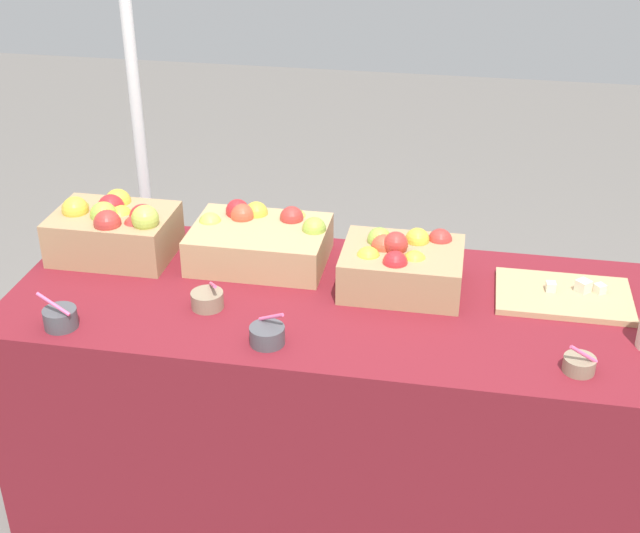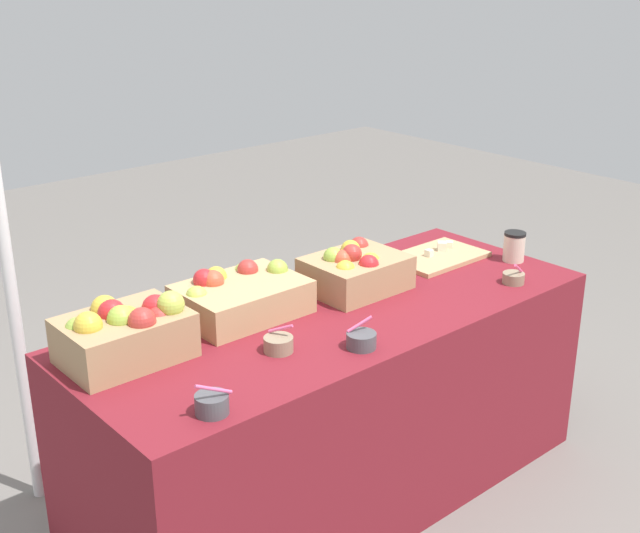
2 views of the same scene
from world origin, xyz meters
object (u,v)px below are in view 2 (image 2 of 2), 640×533
object	(u,v)px
apple_crate_left	(125,331)
apple_crate_middle	(240,295)
sample_bowl_extra	(514,278)
sample_bowl_far	(279,344)
cutting_board_front	(437,256)
sample_bowl_mid	(361,340)
coffee_cup	(514,247)
apple_crate_right	(355,270)
sample_bowl_near	(212,404)

from	to	relation	value
apple_crate_left	apple_crate_middle	world-z (taller)	apple_crate_left
sample_bowl_extra	apple_crate_left	bearing A→B (deg)	164.16
apple_crate_middle	sample_bowl_far	xyz separation A→B (m)	(-0.08, -0.31, -0.04)
apple_crate_middle	cutting_board_front	world-z (taller)	apple_crate_middle
sample_bowl_mid	coffee_cup	bearing A→B (deg)	9.39
coffee_cup	apple_crate_right	bearing A→B (deg)	163.79
sample_bowl_far	sample_bowl_extra	bearing A→B (deg)	-7.43
apple_crate_right	sample_bowl_mid	xyz separation A→B (m)	(-0.32, -0.36, -0.05)
sample_bowl_mid	sample_bowl_extra	world-z (taller)	sample_bowl_mid
cutting_board_front	sample_bowl_mid	world-z (taller)	sample_bowl_mid
cutting_board_front	sample_bowl_far	bearing A→B (deg)	-166.89
sample_bowl_mid	coffee_cup	xyz separation A→B (m)	(1.00, 0.17, 0.03)
apple_crate_middle	coffee_cup	bearing A→B (deg)	-14.60
cutting_board_front	coffee_cup	size ratio (longest dim) A/B	3.22
apple_crate_right	sample_bowl_extra	bearing A→B (deg)	-35.56
apple_crate_middle	sample_bowl_mid	world-z (taller)	apple_crate_middle
sample_bowl_near	coffee_cup	world-z (taller)	coffee_cup
cutting_board_front	sample_bowl_near	bearing A→B (deg)	-163.40
apple_crate_right	coffee_cup	size ratio (longest dim) A/B	2.92
apple_crate_right	sample_bowl_far	bearing A→B (deg)	-157.81
cutting_board_front	sample_bowl_near	xyz separation A→B (m)	(-1.36, -0.41, 0.02)
sample_bowl_far	apple_crate_middle	bearing A→B (deg)	75.73
coffee_cup	sample_bowl_mid	bearing A→B (deg)	-170.61
apple_crate_left	apple_crate_middle	distance (m)	0.46
sample_bowl_mid	sample_bowl_far	bearing A→B (deg)	144.57
sample_bowl_far	cutting_board_front	bearing A→B (deg)	13.11
apple_crate_middle	sample_bowl_mid	size ratio (longest dim) A/B	4.25
sample_bowl_extra	coffee_cup	size ratio (longest dim) A/B	0.75
apple_crate_right	coffee_cup	world-z (taller)	apple_crate_right
apple_crate_left	apple_crate_right	size ratio (longest dim) A/B	1.06
apple_crate_middle	sample_bowl_extra	bearing A→B (deg)	-25.39
sample_bowl_extra	apple_crate_middle	bearing A→B (deg)	154.61
cutting_board_front	apple_crate_left	bearing A→B (deg)	178.75
apple_crate_middle	sample_bowl_far	world-z (taller)	apple_crate_middle
apple_crate_middle	apple_crate_right	bearing A→B (deg)	-12.09
sample_bowl_near	sample_bowl_extra	world-z (taller)	sample_bowl_near
apple_crate_left	sample_bowl_far	world-z (taller)	apple_crate_left
sample_bowl_extra	sample_bowl_mid	bearing A→B (deg)	-178.76
apple_crate_left	sample_bowl_extra	distance (m)	1.45
sample_bowl_mid	sample_bowl_far	size ratio (longest dim) A/B	1.03
apple_crate_left	sample_bowl_near	xyz separation A→B (m)	(0.02, -0.44, -0.06)
apple_crate_right	sample_bowl_mid	size ratio (longest dim) A/B	3.59
sample_bowl_near	sample_bowl_far	xyz separation A→B (m)	(0.36, 0.17, -0.00)
sample_bowl_near	sample_bowl_far	bearing A→B (deg)	25.52
apple_crate_middle	apple_crate_right	distance (m)	0.46
apple_crate_right	sample_bowl_far	world-z (taller)	apple_crate_right
apple_crate_middle	sample_bowl_extra	size ratio (longest dim) A/B	4.59
apple_crate_left	cutting_board_front	distance (m)	1.38
sample_bowl_far	sample_bowl_extra	world-z (taller)	same
cutting_board_front	sample_bowl_far	xyz separation A→B (m)	(-1.00, -0.23, 0.01)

